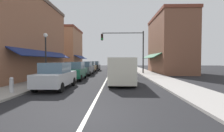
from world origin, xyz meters
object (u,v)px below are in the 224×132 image
at_px(parked_car_second_left, 75,71).
at_px(van_in_lane, 122,70).
at_px(parked_car_far_left, 90,67).
at_px(fire_hydrant, 12,85).
at_px(parked_car_third_left, 85,68).
at_px(parked_car_distant_left, 95,66).
at_px(traffic_signal_mast_arm, 129,44).
at_px(parked_car_nearest_left, 56,76).
at_px(street_lamp_left_near, 46,49).

distance_m(parked_car_second_left, van_in_lane, 5.29).
bearing_deg(parked_car_far_left, fire_hydrant, -96.01).
bearing_deg(van_in_lane, fire_hydrant, -144.37).
height_order(parked_car_third_left, parked_car_distant_left, same).
distance_m(parked_car_second_left, traffic_signal_mast_arm, 9.87).
relative_size(parked_car_nearest_left, parked_car_distant_left, 1.00).
xyz_separation_m(parked_car_second_left, parked_car_third_left, (-0.02, 5.17, 0.00)).
xyz_separation_m(parked_car_nearest_left, fire_hydrant, (-1.79, -1.93, -0.33)).
height_order(parked_car_third_left, fire_hydrant, parked_car_third_left).
bearing_deg(van_in_lane, parked_car_nearest_left, -150.80).
bearing_deg(street_lamp_left_near, parked_car_distant_left, 83.18).
bearing_deg(van_in_lane, traffic_signal_mast_arm, 83.56).
height_order(parked_car_nearest_left, parked_car_third_left, same).
relative_size(parked_car_far_left, street_lamp_left_near, 0.96).
bearing_deg(parked_car_third_left, van_in_lane, -59.64).
bearing_deg(parked_car_second_left, street_lamp_left_near, -136.37).
relative_size(parked_car_nearest_left, van_in_lane, 0.79).
bearing_deg(parked_car_distant_left, parked_car_far_left, -92.20).
xyz_separation_m(parked_car_nearest_left, parked_car_distant_left, (-0.06, 19.83, 0.00)).
relative_size(parked_car_far_left, van_in_lane, 0.79).
distance_m(parked_car_third_left, parked_car_distant_left, 9.49).
distance_m(parked_car_far_left, traffic_signal_mast_arm, 7.35).
bearing_deg(street_lamp_left_near, parked_car_far_left, 81.28).
relative_size(parked_car_far_left, traffic_signal_mast_arm, 0.68).
distance_m(parked_car_nearest_left, traffic_signal_mast_arm, 14.11).
bearing_deg(parked_car_second_left, van_in_lane, -33.24).
relative_size(parked_car_second_left, traffic_signal_mast_arm, 0.68).
relative_size(parked_car_nearest_left, street_lamp_left_near, 0.96).
bearing_deg(parked_car_distant_left, fire_hydrant, -94.83).
xyz_separation_m(van_in_lane, fire_hydrant, (-6.27, -4.34, -0.60)).
xyz_separation_m(parked_car_nearest_left, traffic_signal_mast_arm, (5.78, 12.44, 3.31)).
height_order(parked_car_far_left, traffic_signal_mast_arm, traffic_signal_mast_arm).
height_order(parked_car_distant_left, fire_hydrant, parked_car_distant_left).
bearing_deg(fire_hydrant, parked_car_nearest_left, 47.20).
bearing_deg(parked_car_far_left, parked_car_third_left, -88.59).
bearing_deg(traffic_signal_mast_arm, fire_hydrant, -117.78).
bearing_deg(van_in_lane, street_lamp_left_near, 174.80).
height_order(parked_car_third_left, traffic_signal_mast_arm, traffic_signal_mast_arm).
relative_size(parked_car_distant_left, street_lamp_left_near, 0.96).
distance_m(parked_car_nearest_left, parked_car_second_left, 5.17).
bearing_deg(fire_hydrant, traffic_signal_mast_arm, 62.22).
height_order(parked_car_nearest_left, parked_car_second_left, same).
xyz_separation_m(parked_car_third_left, street_lamp_left_near, (-2.02, -7.23, 2.05)).
bearing_deg(parked_car_third_left, parked_car_nearest_left, -89.10).
bearing_deg(parked_car_nearest_left, street_lamp_left_near, 123.63).
distance_m(traffic_signal_mast_arm, street_lamp_left_near, 12.25).
height_order(parked_car_nearest_left, fire_hydrant, parked_car_nearest_left).
bearing_deg(fire_hydrant, street_lamp_left_near, 93.03).
height_order(parked_car_distant_left, van_in_lane, van_in_lane).
height_order(parked_car_nearest_left, parked_car_far_left, same).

